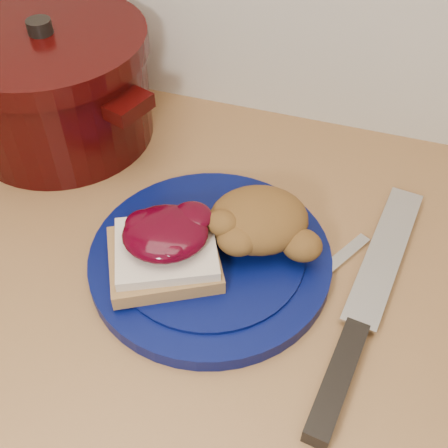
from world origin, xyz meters
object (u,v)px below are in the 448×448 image
(plate, at_px, (210,259))
(chef_knife, at_px, (352,341))
(butter_knife, at_px, (315,279))
(pepper_grinder, at_px, (49,68))
(dutch_oven, at_px, (54,85))

(plate, height_order, chef_knife, chef_knife)
(butter_knife, distance_m, pepper_grinder, 0.50)
(plate, height_order, butter_knife, plate)
(plate, height_order, dutch_oven, dutch_oven)
(chef_knife, bearing_deg, pepper_grinder, 67.80)
(dutch_oven, bearing_deg, butter_knife, -21.58)
(plate, xyz_separation_m, dutch_oven, (-0.28, 0.17, 0.07))
(chef_knife, relative_size, dutch_oven, 1.05)
(butter_knife, height_order, dutch_oven, dutch_oven)
(chef_knife, relative_size, butter_knife, 1.93)
(chef_knife, distance_m, butter_knife, 0.09)
(chef_knife, bearing_deg, plate, 78.97)
(butter_knife, relative_size, pepper_grinder, 1.54)
(chef_knife, distance_m, dutch_oven, 0.51)
(plate, bearing_deg, dutch_oven, 148.74)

